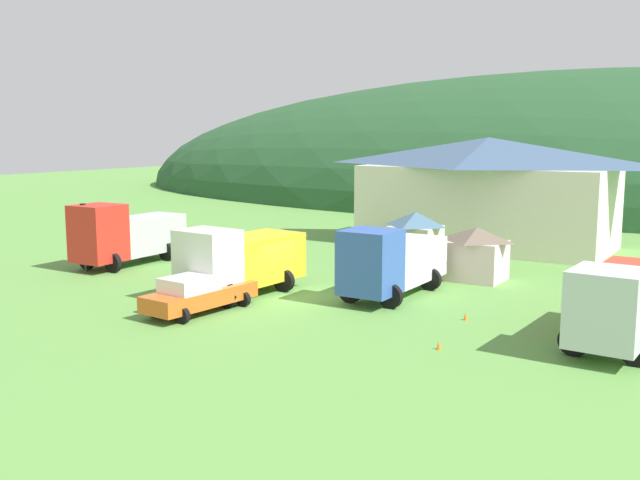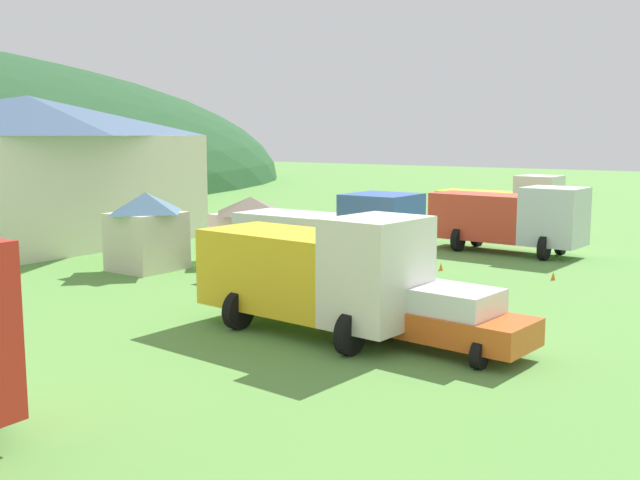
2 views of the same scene
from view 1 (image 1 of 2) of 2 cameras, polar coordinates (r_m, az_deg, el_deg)
The scene contains 13 objects.
ground_plane at distance 34.32m, azimuth -1.96°, elevation -4.51°, with size 200.00×200.00×0.00m, color #5B9342.
forested_hill_backdrop at distance 91.32m, azimuth 20.20°, elevation 3.16°, with size 127.33×60.00×29.66m, color #234C28.
depot_building at distance 49.97m, azimuth 13.05°, elevation 3.80°, with size 17.23×8.80×7.38m.
play_shed_cream at distance 42.01m, azimuth 7.55°, elevation 0.12°, with size 2.79×2.61×3.20m.
play_shed_pink at distance 38.72m, azimuth 12.25°, elevation -1.01°, with size 3.02×2.73×2.81m.
crane_truck_red at distance 43.50m, azimuth -15.19°, elevation 0.48°, with size 3.32×7.35×3.74m.
heavy_rig_striped at distance 34.33m, azimuth -6.47°, elevation -1.53°, with size 3.66×6.79×3.40m.
box_truck_blue at distance 34.11m, azimuth 5.60°, elevation -1.67°, with size 3.16×7.27×3.43m.
tow_truck_silver at distance 28.27m, azimuth 22.65°, elevation -4.43°, with size 3.33×7.20×3.18m.
service_pickup_orange at distance 31.62m, azimuth -9.63°, elevation -4.22°, with size 2.60×5.49×1.66m.
traffic_light_west at distance 42.22m, azimuth -18.14°, elevation 0.79°, with size 0.20×0.32×3.82m.
traffic_cone_near_pickup at distance 30.75m, azimuth 11.42°, elevation -6.22°, with size 0.36×0.36×0.64m, color orange.
traffic_cone_mid_row at distance 26.57m, azimuth 9.36°, elevation -8.53°, with size 0.36×0.36×0.63m, color orange.
Camera 1 is at (18.77, -27.66, 7.75)m, focal length 40.52 mm.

